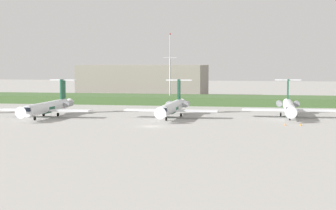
% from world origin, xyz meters
% --- Properties ---
extents(ground_plane, '(500.00, 500.00, 0.00)m').
position_xyz_m(ground_plane, '(0.00, 30.00, 0.00)').
color(ground_plane, '#9E9B96').
extents(grass_berm, '(320.00, 20.00, 2.53)m').
position_xyz_m(grass_berm, '(0.00, 64.74, 1.27)').
color(grass_berm, '#426033').
rests_on(grass_berm, ground).
extents(regional_jet_second, '(22.81, 31.00, 9.00)m').
position_xyz_m(regional_jet_second, '(-29.29, 15.45, 2.54)').
color(regional_jet_second, silver).
rests_on(regional_jet_second, ground).
extents(regional_jet_third, '(22.81, 31.00, 9.00)m').
position_xyz_m(regional_jet_third, '(1.11, 19.78, 2.54)').
color(regional_jet_third, silver).
rests_on(regional_jet_third, ground).
extents(regional_jet_fourth, '(22.81, 31.00, 9.00)m').
position_xyz_m(regional_jet_fourth, '(29.28, 26.16, 2.54)').
color(regional_jet_fourth, silver).
rests_on(regional_jet_fourth, ground).
extents(antenna_mast, '(4.40, 0.50, 22.81)m').
position_xyz_m(antenna_mast, '(-7.60, 65.96, 9.47)').
color(antenna_mast, '#B2B2B7').
rests_on(antenna_mast, ground).
extents(distant_hangar, '(46.10, 27.30, 12.30)m').
position_xyz_m(distant_hangar, '(-22.62, 94.73, 6.15)').
color(distant_hangar, gray).
rests_on(distant_hangar, ground).
extents(safety_cone_front_marker, '(0.44, 0.44, 0.55)m').
position_xyz_m(safety_cone_front_marker, '(27.99, 7.02, 0.28)').
color(safety_cone_front_marker, orange).
rests_on(safety_cone_front_marker, ground).
extents(safety_cone_mid_marker, '(0.44, 0.44, 0.55)m').
position_xyz_m(safety_cone_mid_marker, '(31.25, 7.08, 0.28)').
color(safety_cone_mid_marker, orange).
rests_on(safety_cone_mid_marker, ground).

